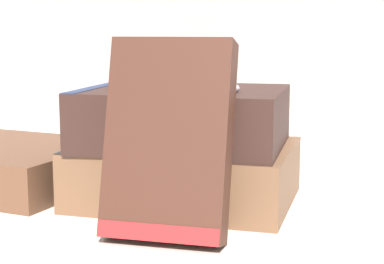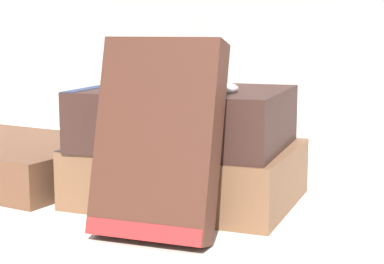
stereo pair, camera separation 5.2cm
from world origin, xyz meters
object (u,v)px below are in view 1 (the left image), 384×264
(book_flat_bottom, at_px, (181,173))
(reading_glasses, at_px, (141,162))
(book_flat_top, at_px, (178,117))
(book_leaning_front, at_px, (168,147))
(pocket_watch, at_px, (212,88))

(book_flat_bottom, height_order, reading_glasses, book_flat_bottom)
(book_flat_top, height_order, book_leaning_front, book_leaning_front)
(book_flat_bottom, distance_m, book_flat_top, 0.05)
(book_flat_top, relative_size, pocket_watch, 3.57)
(book_leaning_front, bearing_deg, reading_glasses, 113.72)
(pocket_watch, bearing_deg, book_leaning_front, -100.38)
(reading_glasses, bearing_deg, book_flat_top, -52.77)
(pocket_watch, xyz_separation_m, reading_glasses, (-0.12, 0.16, -0.10))
(book_flat_bottom, distance_m, pocket_watch, 0.09)
(pocket_watch, bearing_deg, reading_glasses, 126.50)
(book_flat_bottom, relative_size, book_leaning_front, 1.28)
(book_flat_bottom, height_order, book_flat_top, book_flat_top)
(book_flat_top, xyz_separation_m, reading_glasses, (-0.09, 0.14, -0.07))
(book_flat_top, xyz_separation_m, book_leaning_front, (0.02, -0.10, -0.01))
(book_leaning_front, distance_m, reading_glasses, 0.27)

